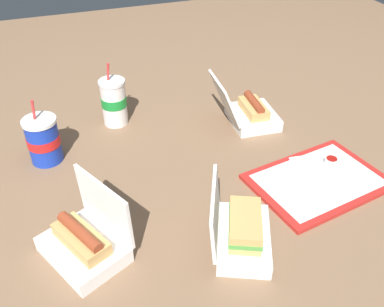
{
  "coord_description": "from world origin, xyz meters",
  "views": [
    {
      "loc": [
        0.39,
        0.95,
        0.79
      ],
      "look_at": [
        0.04,
        -0.01,
        0.05
      ],
      "focal_mm": 40.0,
      "sensor_mm": 36.0,
      "label": 1
    }
  ],
  "objects": [
    {
      "name": "ground_plane",
      "position": [
        0.0,
        0.0,
        0.0
      ],
      "size": [
        3.2,
        3.2,
        0.0
      ],
      "primitive_type": "plane",
      "color": "brown"
    },
    {
      "name": "napkin_stack",
      "position": [
        -0.29,
        0.12,
        0.02
      ],
      "size": [
        0.11,
        0.11,
        0.0
      ],
      "primitive_type": "cube",
      "rotation": [
        0.0,
        0.0,
        -0.12
      ],
      "color": "white",
      "rests_on": "food_tray"
    },
    {
      "name": "soda_cup_corner",
      "position": [
        0.2,
        -0.34,
        0.08
      ],
      "size": [
        0.09,
        0.09,
        0.22
      ],
      "color": "white",
      "rests_on": "ground_plane"
    },
    {
      "name": "plastic_fork",
      "position": [
        -0.29,
        0.24,
        0.02
      ],
      "size": [
        0.11,
        0.02,
        0.0
      ],
      "primitive_type": "cube",
      "rotation": [
        0.0,
        0.0,
        -0.03
      ],
      "color": "white",
      "rests_on": "food_tray"
    },
    {
      "name": "soda_cup_left",
      "position": [
        0.45,
        -0.2,
        0.07
      ],
      "size": [
        0.1,
        0.1,
        0.2
      ],
      "color": "#1938B7",
      "rests_on": "ground_plane"
    },
    {
      "name": "food_tray",
      "position": [
        -0.27,
        0.18,
        0.01
      ],
      "size": [
        0.41,
        0.32,
        0.01
      ],
      "color": "red",
      "rests_on": "ground_plane"
    },
    {
      "name": "ketchup_cup",
      "position": [
        -0.34,
        0.14,
        0.03
      ],
      "size": [
        0.04,
        0.04,
        0.02
      ],
      "color": "white",
      "rests_on": "food_tray"
    },
    {
      "name": "clamshell_sandwich_front",
      "position": [
        0.04,
        0.32,
        0.04
      ],
      "size": [
        0.21,
        0.24,
        0.16
      ],
      "color": "white",
      "rests_on": "ground_plane"
    },
    {
      "name": "clamshell_hotdog_corner",
      "position": [
        0.39,
        0.22,
        0.04
      ],
      "size": [
        0.22,
        0.24,
        0.18
      ],
      "color": "white",
      "rests_on": "ground_plane"
    },
    {
      "name": "clamshell_hotdog_center",
      "position": [
        -0.23,
        -0.18,
        0.04
      ],
      "size": [
        0.23,
        0.19,
        0.18
      ],
      "color": "white",
      "rests_on": "ground_plane"
    }
  ]
}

